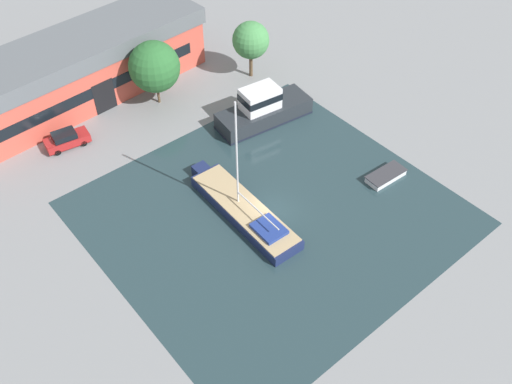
{
  "coord_description": "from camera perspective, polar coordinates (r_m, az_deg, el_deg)",
  "views": [
    {
      "loc": [
        -22.26,
        -24.53,
        35.53
      ],
      "look_at": [
        0.0,
        2.0,
        1.0
      ],
      "focal_mm": 40.0,
      "sensor_mm": 36.0,
      "label": 1
    }
  ],
  "objects": [
    {
      "name": "parked_car",
      "position": [
        57.35,
        -18.41,
        5.03
      ],
      "size": [
        4.35,
        2.35,
        1.63
      ],
      "rotation": [
        0.0,
        0.0,
        4.56
      ],
      "color": "maroon",
      "rests_on": "ground"
    },
    {
      "name": "sailboat_moored",
      "position": [
        48.04,
        -1.23,
        -1.79
      ],
      "size": [
        3.35,
        13.06,
        11.23
      ],
      "rotation": [
        0.0,
        0.0,
        -0.03
      ],
      "color": "#19234C",
      "rests_on": "water_canal"
    },
    {
      "name": "quay_tree_near_building",
      "position": [
        59.03,
        -10.13,
        12.23
      ],
      "size": [
        5.19,
        5.19,
        6.88
      ],
      "color": "brown",
      "rests_on": "ground"
    },
    {
      "name": "quay_tree_by_water",
      "position": [
        62.37,
        -0.53,
        14.93
      ],
      "size": [
        3.96,
        3.96,
        6.36
      ],
      "color": "brown",
      "rests_on": "ground"
    },
    {
      "name": "motor_cruiser",
      "position": [
        57.12,
        0.68,
        8.26
      ],
      "size": [
        10.12,
        4.58,
        3.97
      ],
      "rotation": [
        0.0,
        0.0,
        1.44
      ],
      "color": "#23282D",
      "rests_on": "water_canal"
    },
    {
      "name": "ground_plane",
      "position": [
        48.58,
        1.52,
        -2.11
      ],
      "size": [
        440.0,
        440.0,
        0.0
      ],
      "primitive_type": "plane",
      "color": "gray"
    },
    {
      "name": "warehouse_building",
      "position": [
        62.43,
        -17.1,
        11.79
      ],
      "size": [
        27.67,
        9.64,
        6.56
      ],
      "rotation": [
        0.0,
        0.0,
        0.07
      ],
      "color": "#C64C3D",
      "rests_on": "ground"
    },
    {
      "name": "water_canal",
      "position": [
        48.58,
        1.52,
        -2.11
      ],
      "size": [
        28.09,
        26.69,
        0.01
      ],
      "primitive_type": "cube",
      "color": "#23383D",
      "rests_on": "ground"
    },
    {
      "name": "small_dinghy",
      "position": [
        52.68,
        12.84,
        1.6
      ],
      "size": [
        3.91,
        1.91,
        0.63
      ],
      "rotation": [
        0.0,
        0.0,
        1.52
      ],
      "color": "silver",
      "rests_on": "water_canal"
    }
  ]
}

